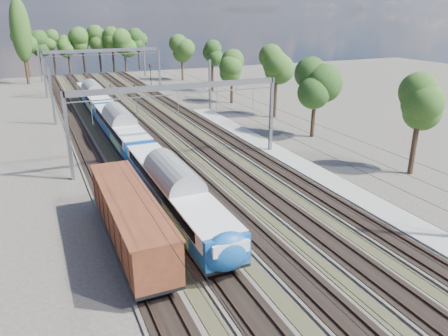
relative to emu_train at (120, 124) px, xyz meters
name	(u,v)px	position (x,y,z in m)	size (l,w,h in m)	color
ground	(360,336)	(4.50, -40.00, -2.76)	(220.00, 220.00, 0.00)	#47423A
track_bed	(147,131)	(4.50, 5.00, -2.66)	(21.00, 130.00, 0.34)	#47423A
platform	(322,177)	(16.50, -20.00, -2.61)	(3.00, 70.00, 0.30)	gray
catenary	(134,79)	(4.83, 12.69, 3.64)	(25.65, 130.00, 9.00)	slate
tree_belt	(118,48)	(10.60, 53.70, 5.11)	(39.61, 101.26, 11.72)	black
poplar	(21,31)	(-10.00, 58.00, 9.13)	(4.40, 4.40, 19.04)	black
emu_train	(120,124)	(0.00, 0.00, 0.00)	(3.21, 67.72, 4.69)	black
freight_boxcar	(130,217)	(-4.50, -25.92, -0.35)	(3.18, 15.33, 3.95)	black
worker	(110,88)	(5.60, 39.48, -1.94)	(0.60, 0.39, 1.64)	black
signal_near	(136,98)	(4.95, 12.50, 0.78)	(0.40, 0.37, 5.60)	black
signal_far	(151,75)	(13.08, 34.33, 1.07)	(0.43, 0.40, 6.05)	black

